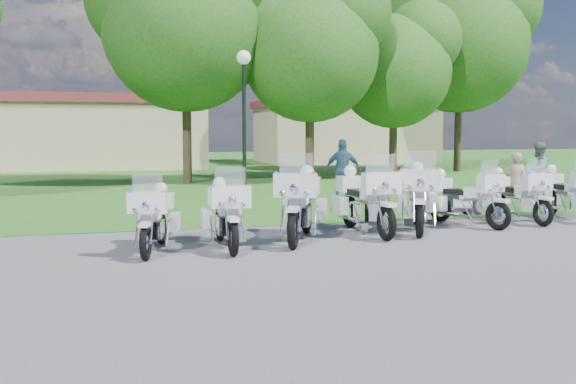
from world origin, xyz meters
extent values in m
plane|color=#505055|center=(0.00, 0.00, 0.00)|extent=(100.00, 100.00, 0.00)
cube|color=#24641F|center=(0.00, 27.00, 0.00)|extent=(100.00, 48.00, 0.01)
torus|color=black|center=(-3.45, -0.18, 0.30)|extent=(0.26, 0.62, 0.60)
torus|color=black|center=(-3.09, 1.31, 0.30)|extent=(0.26, 0.62, 0.60)
cube|color=white|center=(-3.45, -0.19, 0.61)|extent=(0.25, 0.42, 0.06)
cube|color=white|center=(-3.40, 0.03, 0.95)|extent=(0.68, 0.36, 0.36)
cube|color=silver|center=(-3.39, 0.08, 1.26)|extent=(0.52, 0.22, 0.34)
sphere|color=red|center=(-3.13, -0.10, 1.12)|extent=(0.08, 0.08, 0.08)
sphere|color=#1426E5|center=(-3.69, 0.04, 1.12)|extent=(0.08, 0.08, 0.08)
cube|color=silver|center=(-3.26, 0.59, 0.41)|extent=(0.42, 0.56, 0.31)
cube|color=white|center=(-3.31, 0.38, 0.72)|extent=(0.39, 0.52, 0.20)
cube|color=black|center=(-3.20, 0.85, 0.70)|extent=(0.43, 0.62, 0.11)
cube|color=white|center=(-2.86, 1.12, 0.45)|extent=(0.27, 0.49, 0.32)
cube|color=white|center=(-3.38, 1.25, 0.45)|extent=(0.27, 0.49, 0.32)
cube|color=white|center=(-3.08, 1.34, 0.83)|extent=(0.51, 0.45, 0.29)
sphere|color=white|center=(-3.08, 1.34, 1.07)|extent=(0.23, 0.23, 0.23)
torus|color=black|center=(-1.98, -0.20, 0.32)|extent=(0.14, 0.65, 0.64)
torus|color=black|center=(-1.95, 1.43, 0.32)|extent=(0.14, 0.65, 0.64)
cube|color=white|center=(-1.98, -0.22, 0.65)|extent=(0.18, 0.43, 0.07)
cube|color=white|center=(-1.98, 0.02, 1.01)|extent=(0.70, 0.24, 0.38)
cube|color=silver|center=(-1.97, 0.08, 1.35)|extent=(0.54, 0.13, 0.36)
sphere|color=red|center=(-1.67, -0.04, 1.19)|extent=(0.09, 0.09, 0.09)
sphere|color=#1426E5|center=(-2.28, -0.03, 1.19)|extent=(0.09, 0.09, 0.09)
cube|color=silver|center=(-1.96, 0.64, 0.43)|extent=(0.34, 0.54, 0.33)
cube|color=white|center=(-1.97, 0.41, 0.77)|extent=(0.32, 0.51, 0.21)
cube|color=black|center=(-1.96, 0.92, 0.75)|extent=(0.34, 0.60, 0.12)
cube|color=white|center=(-1.66, 1.28, 0.48)|extent=(0.18, 0.50, 0.35)
cube|color=white|center=(-2.24, 1.30, 0.48)|extent=(0.18, 0.50, 0.35)
cube|color=white|center=(-1.95, 1.46, 0.88)|extent=(0.47, 0.39, 0.31)
sphere|color=white|center=(-1.95, 1.46, 1.13)|extent=(0.25, 0.25, 0.25)
torus|color=black|center=(-0.81, 0.15, 0.36)|extent=(0.43, 0.73, 0.74)
torus|color=black|center=(-0.05, 1.85, 0.36)|extent=(0.43, 0.73, 0.74)
cube|color=white|center=(-0.82, 0.13, 0.75)|extent=(0.38, 0.52, 0.08)
cube|color=white|center=(-0.70, 0.38, 1.15)|extent=(0.83, 0.56, 0.44)
cube|color=silver|center=(-0.68, 0.44, 1.54)|extent=(0.62, 0.37, 0.41)
sphere|color=red|center=(-0.41, 0.18, 1.36)|extent=(0.10, 0.10, 0.10)
sphere|color=#1426E5|center=(-1.05, 0.46, 1.36)|extent=(0.10, 0.10, 0.10)
cube|color=silver|center=(-0.42, 1.02, 0.49)|extent=(0.59, 0.71, 0.37)
cube|color=white|center=(-0.52, 0.78, 0.88)|extent=(0.55, 0.66, 0.24)
cube|color=black|center=(-0.28, 1.32, 0.86)|extent=(0.62, 0.77, 0.13)
cube|color=white|center=(0.19, 1.57, 0.55)|extent=(0.41, 0.60, 0.40)
cube|color=white|center=(-0.41, 1.84, 0.55)|extent=(0.41, 0.60, 0.40)
cube|color=white|center=(-0.03, 1.88, 1.01)|extent=(0.66, 0.62, 0.35)
sphere|color=white|center=(-0.03, 1.88, 1.29)|extent=(0.29, 0.29, 0.29)
torus|color=black|center=(1.20, 0.56, 0.35)|extent=(0.17, 0.72, 0.71)
torus|color=black|center=(1.12, 2.37, 0.35)|extent=(0.17, 0.72, 0.71)
cube|color=white|center=(1.20, 0.54, 0.73)|extent=(0.21, 0.48, 0.07)
cube|color=white|center=(1.19, 0.80, 1.12)|extent=(0.78, 0.29, 0.43)
cube|color=silver|center=(1.19, 0.87, 1.49)|extent=(0.60, 0.15, 0.40)
sphere|color=red|center=(1.53, 0.75, 1.32)|extent=(0.10, 0.10, 0.10)
sphere|color=#1426E5|center=(0.85, 0.73, 1.32)|extent=(0.10, 0.10, 0.10)
cube|color=silver|center=(1.16, 1.49, 0.48)|extent=(0.39, 0.61, 0.36)
cube|color=white|center=(1.17, 1.23, 0.85)|extent=(0.36, 0.57, 0.23)
cube|color=black|center=(1.15, 1.81, 0.83)|extent=(0.39, 0.68, 0.13)
cube|color=white|center=(1.45, 2.22, 0.53)|extent=(0.22, 0.56, 0.38)
cube|color=white|center=(0.81, 2.20, 0.53)|extent=(0.22, 0.56, 0.38)
cube|color=white|center=(1.12, 2.40, 0.98)|extent=(0.53, 0.45, 0.34)
sphere|color=white|center=(1.12, 2.40, 1.26)|extent=(0.28, 0.28, 0.28)
torus|color=black|center=(1.98, 0.68, 0.36)|extent=(0.44, 0.73, 0.74)
torus|color=black|center=(2.75, 2.38, 0.36)|extent=(0.44, 0.73, 0.74)
cube|color=white|center=(1.97, 0.66, 0.75)|extent=(0.38, 0.52, 0.08)
cube|color=white|center=(2.08, 0.91, 1.16)|extent=(0.83, 0.57, 0.44)
cube|color=silver|center=(2.11, 0.97, 1.54)|extent=(0.62, 0.38, 0.41)
sphere|color=red|center=(2.37, 0.70, 1.37)|extent=(0.10, 0.10, 0.10)
sphere|color=#1426E5|center=(1.73, 0.99, 1.37)|extent=(0.10, 0.10, 0.10)
cube|color=silver|center=(2.37, 1.55, 0.50)|extent=(0.60, 0.72, 0.37)
cube|color=white|center=(2.26, 1.31, 0.88)|extent=(0.56, 0.67, 0.24)
cube|color=black|center=(2.51, 1.85, 0.86)|extent=(0.62, 0.78, 0.13)
cube|color=white|center=(2.98, 2.09, 0.55)|extent=(0.42, 0.60, 0.40)
cube|color=white|center=(2.38, 2.37, 0.55)|extent=(0.42, 0.60, 0.40)
cube|color=white|center=(2.77, 2.41, 1.01)|extent=(0.66, 0.62, 0.35)
sphere|color=white|center=(2.77, 2.41, 1.30)|extent=(0.29, 0.29, 0.29)
torus|color=black|center=(4.09, 1.17, 0.32)|extent=(0.34, 0.65, 0.64)
torus|color=black|center=(3.53, 2.70, 0.32)|extent=(0.34, 0.65, 0.64)
cube|color=white|center=(4.10, 1.15, 0.65)|extent=(0.31, 0.46, 0.07)
cube|color=white|center=(4.01, 1.38, 1.01)|extent=(0.73, 0.46, 0.38)
cube|color=silver|center=(3.99, 1.43, 1.35)|extent=(0.55, 0.30, 0.36)
sphere|color=red|center=(4.32, 1.43, 1.19)|extent=(0.09, 0.09, 0.09)
sphere|color=#1426E5|center=(3.75, 1.22, 1.19)|extent=(0.09, 0.09, 0.09)
cube|color=silver|center=(3.80, 1.96, 0.43)|extent=(0.49, 0.62, 0.33)
cube|color=white|center=(3.88, 1.74, 0.77)|extent=(0.46, 0.58, 0.21)
cube|color=black|center=(3.70, 2.23, 0.75)|extent=(0.51, 0.67, 0.12)
cube|color=white|center=(3.85, 2.67, 0.48)|extent=(0.34, 0.53, 0.35)
cube|color=white|center=(3.30, 2.47, 0.48)|extent=(0.34, 0.53, 0.35)
cube|color=white|center=(3.52, 2.73, 0.89)|extent=(0.57, 0.52, 0.31)
sphere|color=white|center=(3.52, 2.73, 1.14)|extent=(0.25, 0.25, 0.25)
torus|color=black|center=(5.37, 1.38, 0.31)|extent=(0.17, 0.64, 0.64)
torus|color=black|center=(5.26, 2.99, 0.31)|extent=(0.17, 0.64, 0.64)
cube|color=white|center=(5.37, 1.36, 0.65)|extent=(0.20, 0.43, 0.07)
cube|color=white|center=(5.36, 1.59, 1.00)|extent=(0.70, 0.28, 0.38)
cube|color=silver|center=(5.35, 1.65, 1.33)|extent=(0.54, 0.15, 0.36)
sphere|color=red|center=(5.66, 1.56, 1.18)|extent=(0.09, 0.09, 0.09)
sphere|color=#1426E5|center=(5.06, 1.52, 1.18)|extent=(0.09, 0.09, 0.09)
cube|color=silver|center=(5.32, 2.20, 0.43)|extent=(0.36, 0.55, 0.32)
cube|color=white|center=(5.33, 1.97, 0.76)|extent=(0.34, 0.51, 0.21)
cube|color=black|center=(5.30, 2.48, 0.74)|extent=(0.36, 0.61, 0.11)
cube|color=white|center=(5.55, 2.86, 0.48)|extent=(0.20, 0.50, 0.34)
cube|color=white|center=(4.99, 2.83, 0.48)|extent=(0.20, 0.50, 0.34)
cube|color=white|center=(5.26, 3.02, 0.87)|extent=(0.48, 0.41, 0.30)
sphere|color=white|center=(5.26, 3.02, 1.12)|extent=(0.25, 0.25, 0.25)
torus|color=black|center=(6.83, 3.04, 0.33)|extent=(0.20, 0.67, 0.66)
sphere|color=#1426E5|center=(6.36, 1.57, 1.23)|extent=(0.09, 0.09, 0.09)
cube|color=silver|center=(6.75, 2.22, 0.45)|extent=(0.39, 0.59, 0.34)
cube|color=white|center=(6.72, 1.99, 0.79)|extent=(0.37, 0.55, 0.22)
cube|color=black|center=(6.78, 2.52, 0.77)|extent=(0.40, 0.65, 0.12)
cube|color=white|center=(7.11, 2.86, 0.50)|extent=(0.23, 0.53, 0.36)
cube|color=white|center=(6.52, 2.92, 0.50)|extent=(0.23, 0.53, 0.36)
cube|color=white|center=(6.84, 3.07, 0.91)|extent=(0.51, 0.44, 0.32)
sphere|color=white|center=(6.84, 3.07, 1.17)|extent=(0.26, 0.26, 0.26)
cylinder|color=black|center=(-0.05, 8.60, 2.11)|extent=(0.12, 0.12, 4.22)
sphere|color=white|center=(-0.05, 8.60, 4.37)|extent=(0.44, 0.44, 0.44)
cylinder|color=#38281C|center=(-1.09, 15.25, 2.26)|extent=(0.36, 0.36, 4.52)
sphere|color=#245016|center=(-1.09, 15.25, 6.16)|extent=(6.57, 6.57, 6.57)
cylinder|color=#38281C|center=(3.85, 14.42, 1.93)|extent=(0.36, 0.36, 3.87)
sphere|color=#245016|center=(3.85, 14.42, 5.28)|extent=(5.63, 5.63, 5.63)
sphere|color=#245016|center=(2.62, 14.86, 6.33)|extent=(4.22, 4.22, 4.22)
sphere|color=#245016|center=(5.17, 14.07, 6.86)|extent=(3.87, 3.87, 3.87)
cylinder|color=#38281C|center=(8.37, 16.17, 1.76)|extent=(0.36, 0.36, 3.52)
sphere|color=#245016|center=(8.37, 16.17, 4.80)|extent=(5.12, 5.12, 5.12)
sphere|color=#245016|center=(7.25, 16.57, 5.76)|extent=(3.84, 3.84, 3.84)
sphere|color=#245016|center=(9.57, 15.86, 6.24)|extent=(3.52, 3.52, 3.52)
cylinder|color=#38281C|center=(13.39, 19.21, 2.39)|extent=(0.36, 0.36, 4.78)
sphere|color=#245016|center=(13.39, 19.21, 6.52)|extent=(6.95, 6.95, 6.95)
sphere|color=#245016|center=(11.87, 19.75, 7.82)|extent=(5.21, 5.21, 5.21)
sphere|color=#245016|center=(15.02, 18.78, 8.47)|extent=(4.78, 4.78, 4.78)
cube|color=tan|center=(-6.00, 28.00, 1.80)|extent=(14.00, 8.00, 3.60)
cube|color=maroon|center=(-6.00, 28.00, 3.85)|extent=(14.56, 8.32, 0.50)
cube|color=tan|center=(11.00, 30.00, 1.80)|extent=(11.00, 7.00, 3.60)
cube|color=maroon|center=(11.00, 30.00, 3.85)|extent=(11.44, 7.28, 0.50)
imported|color=#9F866B|center=(6.30, 3.80, 0.79)|extent=(0.68, 0.60, 1.57)
imported|color=slate|center=(9.06, 6.62, 0.89)|extent=(1.10, 1.05, 1.78)
imported|color=#34557E|center=(2.77, 7.42, 0.94)|extent=(1.20, 0.85, 1.89)
camera|label=1|loc=(-3.88, -10.95, 2.17)|focal=40.00mm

